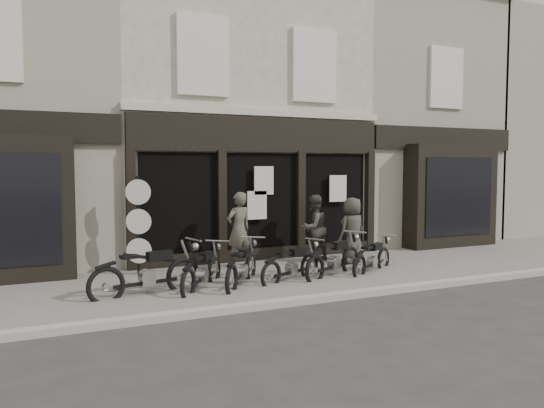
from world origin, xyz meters
name	(u,v)px	position (x,y,z in m)	size (l,w,h in m)	color
ground_plane	(316,286)	(0.00, 0.00, 0.00)	(90.00, 90.00, 0.00)	#2D2B28
pavement	(297,275)	(0.00, 0.90, 0.06)	(30.00, 4.20, 0.12)	#635E57
kerb	(347,295)	(0.00, -1.25, 0.07)	(30.00, 0.25, 0.13)	gray
central_building	(223,120)	(0.00, 5.95, 4.08)	(7.30, 6.22, 8.34)	#BEB8A2
neighbour_right	(388,128)	(6.35, 5.90, 4.04)	(5.60, 6.73, 8.34)	gray
filler_right	(540,132)	(14.50, 6.00, 4.10)	(11.00, 6.00, 8.20)	gray
motorcycle_0	(148,277)	(-3.60, 0.35, 0.45)	(2.34, 0.84, 1.13)	black
motorcycle_1	(202,274)	(-2.45, 0.43, 0.39)	(1.50, 1.72, 0.99)	black
motorcycle_2	(242,270)	(-1.59, 0.38, 0.41)	(1.51, 1.82, 1.02)	black
motorcycle_3	(292,268)	(-0.42, 0.33, 0.38)	(1.85, 1.06, 0.95)	black
motorcycle_4	(334,262)	(0.69, 0.36, 0.42)	(2.04, 1.23, 1.05)	black
motorcycle_5	(372,261)	(1.75, 0.34, 0.37)	(1.76, 1.16, 0.92)	black
man_left	(239,230)	(-0.98, 2.12, 1.06)	(0.68, 0.45, 1.87)	#464239
man_centre	(314,228)	(1.15, 2.14, 1.00)	(0.85, 0.66, 1.75)	#3B362F
man_right	(352,230)	(1.93, 1.48, 0.97)	(0.83, 0.54, 1.70)	#38332F
advert_sign_post	(138,230)	(-3.40, 2.27, 1.17)	(0.55, 0.38, 2.40)	black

